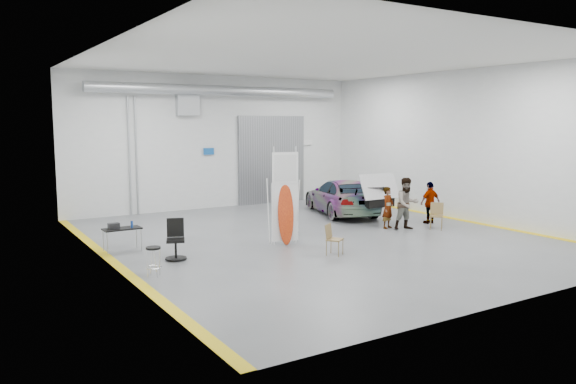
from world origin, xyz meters
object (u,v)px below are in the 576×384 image
sedan_car (342,197)px  work_table (120,228)px  person_a (388,208)px  office_chair (175,242)px  shop_stool (154,262)px  folding_chair_near (334,246)px  person_b (407,204)px  surfboard_display (287,205)px  folding_chair_far (436,221)px  person_c (430,203)px

sedan_car → work_table: (-9.99, -2.00, -0.03)m
person_a → office_chair: 8.44m
shop_stool → office_chair: office_chair is taller
folding_chair_near → shop_stool: (-5.33, 0.56, 0.10)m
sedan_car → office_chair: 9.74m
person_b → folding_chair_near: 5.00m
person_a → folding_chair_near: (-4.20, -2.37, -0.49)m
surfboard_display → folding_chair_far: surfboard_display is taller
person_b → person_c: size_ratio=1.17×
person_b → office_chair: size_ratio=1.66×
person_b → folding_chair_far: size_ratio=1.97×
person_a → work_table: bearing=153.1°
sedan_car → surfboard_display: 6.45m
person_b → shop_stool: bearing=-161.1°
sedan_car → person_a: (-0.51, -3.51, 0.03)m
person_a → work_table: size_ratio=1.36×
surfboard_display → work_table: surfboard_display is taller
work_table → office_chair: size_ratio=0.98×
shop_stool → work_table: size_ratio=0.69×
sedan_car → folding_chair_near: bearing=68.6°
surfboard_display → folding_chair_near: size_ratio=3.42×
folding_chair_near → work_table: bearing=110.4°
sedan_car → office_chair: size_ratio=4.41×
person_a → person_c: size_ratio=0.95×
person_a → person_c: (2.05, -0.13, 0.04)m
person_b → folding_chair_near: person_b is taller
person_a → surfboard_display: (-4.62, -0.36, 0.51)m
folding_chair_far → surfboard_display: bearing=-137.7°
sedan_car → folding_chair_far: bearing=117.6°
person_c → work_table: (-11.52, 1.63, -0.11)m
person_c → folding_chair_near: person_c is taller
person_a → folding_chair_near: bearing=-168.4°
shop_stool → folding_chair_near: bearing=-6.0°
work_table → person_c: bearing=-8.1°
sedan_car → folding_chair_far: size_ratio=5.24×
person_c → sedan_car: bearing=-66.0°
folding_chair_far → work_table: size_ratio=0.86×
surfboard_display → work_table: size_ratio=2.79×
person_b → folding_chair_near: bearing=-146.8°
sedan_car → work_table: bearing=28.6°
person_a → sedan_car: bearing=63.9°
person_b → person_c: 1.69m
person_b → office_chair: (-8.84, 0.19, -0.45)m
sedan_car → shop_stool: (-10.03, -5.32, -0.35)m
surfboard_display → folding_chair_near: 2.28m
person_a → folding_chair_near: 4.85m
folding_chair_far → work_table: bearing=-144.1°
person_b → office_chair: bearing=-169.5°
person_b → folding_chair_far: (0.94, -0.56, -0.66)m
surfboard_display → office_chair: 3.88m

